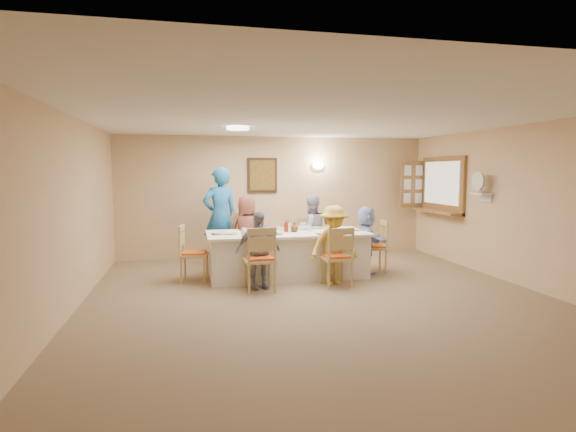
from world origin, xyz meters
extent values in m
plane|color=#92775C|center=(0.00, 0.00, 0.00)|extent=(7.00, 7.00, 0.00)
plane|color=tan|center=(0.00, 3.50, 1.25)|extent=(6.50, 0.00, 6.50)
plane|color=tan|center=(0.00, -3.50, 1.25)|extent=(6.50, 0.00, 6.50)
plane|color=tan|center=(-3.25, 0.00, 1.25)|extent=(0.00, 7.00, 7.00)
plane|color=tan|center=(3.25, 0.00, 1.25)|extent=(0.00, 7.00, 7.00)
plane|color=white|center=(0.00, 0.00, 2.50)|extent=(7.00, 7.00, 0.00)
cube|color=black|center=(-0.30, 3.47, 1.70)|extent=(0.62, 0.04, 0.72)
cube|color=black|center=(-0.30, 3.45, 1.70)|extent=(0.52, 0.02, 0.62)
ellipsoid|color=white|center=(0.90, 3.44, 1.90)|extent=(0.26, 0.09, 0.18)
cylinder|color=white|center=(-1.00, 1.50, 2.47)|extent=(0.36, 0.36, 0.05)
cube|color=olive|center=(3.21, 2.40, 1.50)|extent=(0.06, 1.50, 1.15)
cube|color=olive|center=(3.09, 2.40, 0.97)|extent=(0.30, 1.50, 0.05)
cube|color=olive|center=(2.95, 3.16, 1.50)|extent=(0.55, 0.04, 1.00)
cube|color=white|center=(3.13, 1.05, 1.40)|extent=(0.22, 0.36, 0.03)
cube|color=white|center=(-0.18, 1.56, 0.38)|extent=(2.70, 1.14, 0.76)
imported|color=brown|center=(-0.78, 2.24, 0.68)|extent=(0.70, 0.48, 1.36)
imported|color=#9C99B8|center=(0.42, 2.24, 0.67)|extent=(0.85, 0.76, 1.34)
imported|color=gray|center=(-0.78, 0.88, 0.60)|extent=(0.81, 0.56, 1.19)
imported|color=gold|center=(0.42, 0.88, 0.63)|extent=(0.96, 0.74, 1.25)
imported|color=#A0B0EB|center=(1.24, 1.56, 0.59)|extent=(1.11, 0.39, 1.18)
imported|color=#2174BA|center=(-1.23, 2.71, 0.93)|extent=(0.92, 0.82, 1.86)
cube|color=#472B19|center=(-0.78, 1.14, 0.76)|extent=(0.37, 0.28, 0.01)
cylinder|color=white|center=(-0.78, 1.14, 0.77)|extent=(0.23, 0.23, 0.01)
cube|color=yellow|center=(-0.60, 1.09, 0.77)|extent=(0.14, 0.14, 0.01)
cube|color=#472B19|center=(0.42, 1.14, 0.76)|extent=(0.38, 0.28, 0.01)
cylinder|color=white|center=(0.42, 1.14, 0.77)|extent=(0.25, 0.25, 0.02)
cube|color=yellow|center=(0.60, 1.09, 0.77)|extent=(0.14, 0.14, 0.01)
cube|color=#472B19|center=(-0.78, 1.98, 0.76)|extent=(0.35, 0.26, 0.01)
cylinder|color=white|center=(-0.78, 1.98, 0.77)|extent=(0.24, 0.24, 0.01)
cube|color=yellow|center=(-0.60, 1.93, 0.77)|extent=(0.14, 0.14, 0.01)
cube|color=#472B19|center=(0.42, 1.98, 0.76)|extent=(0.34, 0.25, 0.01)
cylinder|color=white|center=(0.42, 1.98, 0.77)|extent=(0.23, 0.23, 0.01)
cube|color=yellow|center=(0.60, 1.93, 0.77)|extent=(0.14, 0.14, 0.01)
cube|color=#472B19|center=(-1.28, 1.56, 0.76)|extent=(0.35, 0.26, 0.01)
cylinder|color=white|center=(-1.28, 1.56, 0.77)|extent=(0.25, 0.25, 0.02)
cube|color=yellow|center=(-1.10, 1.51, 0.77)|extent=(0.14, 0.14, 0.01)
cube|color=#472B19|center=(0.94, 1.56, 0.76)|extent=(0.32, 0.24, 0.01)
cylinder|color=white|center=(0.94, 1.56, 0.77)|extent=(0.25, 0.25, 0.02)
cube|color=yellow|center=(1.12, 1.51, 0.77)|extent=(0.13, 0.13, 0.01)
imported|color=white|center=(-0.95, 1.25, 0.80)|extent=(0.17, 0.17, 0.08)
imported|color=white|center=(0.24, 2.10, 0.81)|extent=(0.13, 0.13, 0.09)
imported|color=white|center=(-0.39, 1.33, 0.79)|extent=(0.30, 0.30, 0.05)
imported|color=white|center=(0.17, 1.83, 0.79)|extent=(0.34, 0.34, 0.06)
imported|color=#9F2A0D|center=(-0.20, 1.56, 0.87)|extent=(0.11, 0.11, 0.22)
imported|color=#4E3414|center=(-0.15, 1.65, 0.85)|extent=(0.15, 0.15, 0.19)
imported|color=#4E3414|center=(-0.06, 1.55, 0.85)|extent=(0.22, 0.22, 0.17)
cylinder|color=silver|center=(-0.33, 1.61, 0.82)|extent=(0.06, 0.06, 0.09)
camera|label=1|loc=(-1.76, -5.79, 1.79)|focal=28.00mm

